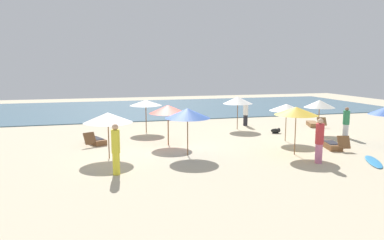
% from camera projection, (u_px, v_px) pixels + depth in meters
% --- Properties ---
extents(ground_plane, '(60.00, 60.00, 0.00)m').
position_uv_depth(ground_plane, '(177.00, 148.00, 18.01)').
color(ground_plane, beige).
extents(ocean_water, '(48.00, 16.00, 0.06)m').
position_uv_depth(ocean_water, '(139.00, 109.00, 34.26)').
color(ocean_water, '#476B7F').
rests_on(ocean_water, ground_plane).
extents(umbrella_0, '(1.83, 1.83, 2.06)m').
position_uv_depth(umbrella_0, '(287.00, 107.00, 19.41)').
color(umbrella_0, olive).
rests_on(umbrella_0, ground_plane).
extents(umbrella_2, '(2.17, 2.17, 2.07)m').
position_uv_depth(umbrella_2, '(108.00, 118.00, 15.82)').
color(umbrella_2, brown).
rests_on(umbrella_2, ground_plane).
extents(umbrella_3, '(1.96, 1.96, 2.10)m').
position_uv_depth(umbrella_3, '(168.00, 109.00, 18.54)').
color(umbrella_3, brown).
rests_on(umbrella_3, ground_plane).
extents(umbrella_4, '(1.99, 1.99, 2.24)m').
position_uv_depth(umbrella_4, '(296.00, 111.00, 16.42)').
color(umbrella_4, brown).
rests_on(umbrella_4, ground_plane).
extents(umbrella_5, '(1.82, 1.82, 2.07)m').
position_uv_depth(umbrella_5, '(320.00, 104.00, 21.58)').
color(umbrella_5, brown).
rests_on(umbrella_5, ground_plane).
extents(umbrella_6, '(2.06, 2.06, 2.20)m').
position_uv_depth(umbrella_6, '(188.00, 113.00, 16.28)').
color(umbrella_6, brown).
rests_on(umbrella_6, ground_plane).
extents(umbrella_7, '(1.99, 1.99, 2.02)m').
position_uv_depth(umbrella_7, '(146.00, 103.00, 22.06)').
color(umbrella_7, brown).
rests_on(umbrella_7, ground_plane).
extents(umbrella_8, '(1.91, 1.91, 2.12)m').
position_uv_depth(umbrella_8, '(238.00, 100.00, 23.16)').
color(umbrella_8, brown).
rests_on(umbrella_8, ground_plane).
extents(lounger_0, '(1.21, 1.75, 0.72)m').
position_uv_depth(lounger_0, '(95.00, 141.00, 18.95)').
color(lounger_0, brown).
rests_on(lounger_0, ground_plane).
extents(lounger_1, '(1.16, 1.80, 0.67)m').
position_uv_depth(lounger_1, '(314.00, 124.00, 24.49)').
color(lounger_1, olive).
rests_on(lounger_1, ground_plane).
extents(lounger_2, '(1.00, 1.73, 0.74)m').
position_uv_depth(lounger_2, '(332.00, 145.00, 17.91)').
color(lounger_2, brown).
rests_on(lounger_2, ground_plane).
extents(person_0, '(0.45, 0.45, 1.70)m').
position_uv_depth(person_0, '(246.00, 113.00, 24.72)').
color(person_0, '#26262D').
rests_on(person_0, ground_plane).
extents(person_1, '(0.45, 0.45, 1.92)m').
position_uv_depth(person_1, '(319.00, 141.00, 15.12)').
color(person_1, '#D17299').
rests_on(person_1, ground_plane).
extents(person_2, '(0.38, 0.38, 1.96)m').
position_uv_depth(person_2, '(116.00, 149.00, 13.49)').
color(person_2, yellow).
rests_on(person_2, ground_plane).
extents(person_3, '(0.46, 0.46, 1.77)m').
position_uv_depth(person_3, '(346.00, 122.00, 20.58)').
color(person_3, white).
rests_on(person_3, ground_plane).
extents(dog, '(0.67, 0.42, 0.31)m').
position_uv_depth(dog, '(276.00, 131.00, 21.96)').
color(dog, black).
rests_on(dog, ground_plane).
extents(surfboard, '(1.50, 2.15, 0.07)m').
position_uv_depth(surfboard, '(373.00, 162.00, 15.36)').
color(surfboard, '#338CCC').
rests_on(surfboard, ground_plane).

